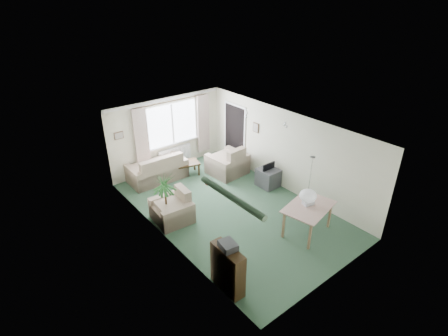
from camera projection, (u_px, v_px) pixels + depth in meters
ground at (231, 209)px, 9.55m from camera, size 6.50×6.50×0.00m
window at (172, 124)px, 11.21m from camera, size 1.80×0.03×1.30m
curtain_rod at (172, 101)px, 10.80m from camera, size 2.60×0.03×0.03m
curtain_left at (142, 140)px, 10.61m from camera, size 0.45×0.08×2.00m
curtain_right at (203, 124)px, 11.89m from camera, size 0.45×0.08×2.00m
radiator at (175, 155)px, 11.69m from camera, size 1.20×0.10×0.55m
doorway at (235, 135)px, 11.72m from camera, size 0.03×0.95×2.00m
pendant_lamp at (308, 196)px, 7.39m from camera, size 0.36×0.36×0.36m
tinsel_garland at (231, 197)px, 5.85m from camera, size 1.60×1.60×0.12m
bauble_cluster_a at (247, 114)px, 9.88m from camera, size 0.20×0.20×0.20m
bauble_cluster_b at (285, 123)px, 9.21m from camera, size 0.20×0.20×0.20m
wall_picture_back at (119, 136)px, 10.19m from camera, size 0.28×0.03×0.22m
wall_picture_right at (256, 128)px, 10.77m from camera, size 0.03×0.24×0.30m
sofa at (157, 167)px, 10.86m from camera, size 1.78×0.97×0.88m
armchair_corner at (227, 160)px, 11.20m from camera, size 1.16×1.11×0.97m
armchair_left at (172, 206)px, 8.93m from camera, size 0.96×1.00×0.84m
coffee_table at (184, 169)px, 11.21m from camera, size 1.05×0.75×0.43m
photo_frame at (184, 160)px, 11.10m from camera, size 0.12×0.04×0.16m
bookshelf at (228, 269)px, 6.84m from camera, size 0.28×0.81×0.98m
hifi_box at (228, 246)px, 6.61m from camera, size 0.33×0.39×0.14m
houseplant at (166, 199)px, 8.71m from camera, size 0.78×0.78×1.40m
dining_table at (307, 220)px, 8.50m from camera, size 1.32×1.02×0.74m
gift_box at (308, 203)px, 8.38m from camera, size 0.28×0.23×0.12m
tv_cube at (268, 178)px, 10.57m from camera, size 0.56×0.62×0.56m
pet_bed at (228, 166)px, 11.76m from camera, size 0.71×0.71×0.12m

